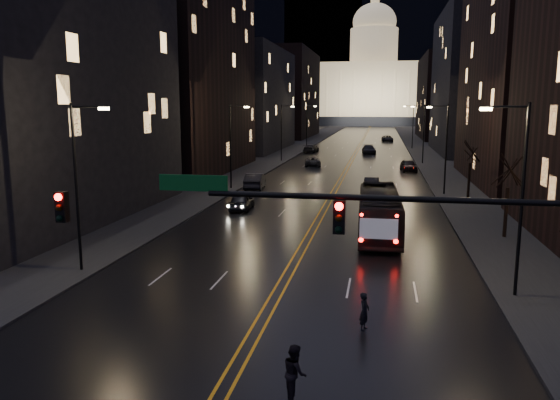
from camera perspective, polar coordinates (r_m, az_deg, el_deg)
The scene contains 36 objects.
ground at distance 18.74m, azimuth -5.45°, elevation -18.39°, with size 900.00×900.00×0.00m, color black.
road at distance 146.19m, azimuth 8.68°, elevation 6.25°, with size 20.00×320.00×0.02m, color black.
sidewalk_left at distance 147.30m, azimuth 3.19°, elevation 6.40°, with size 8.00×320.00×0.16m, color black.
sidewalk_right at distance 146.41m, azimuth 14.19°, elevation 6.10°, with size 8.00×320.00×0.16m, color black.
center_line at distance 146.19m, azimuth 8.68°, elevation 6.26°, with size 0.62×320.00×0.01m, color orange.
building_left_near at distance 45.77m, azimuth -24.16°, elevation 11.69°, with size 12.00×28.00×22.00m, color black.
building_left_mid at distance 74.59m, azimuth -9.95°, elevation 13.65°, with size 12.00×30.00×28.00m, color black.
building_left_far at distance 110.86m, azimuth -2.96°, elevation 10.41°, with size 12.00×34.00×20.00m, color black.
building_left_dist at distance 157.98m, azimuth 1.14°, elevation 10.97°, with size 12.00×40.00×24.00m, color black.
building_right_tall at distance 68.61m, azimuth 25.37°, elevation 17.43°, with size 12.00×30.00×38.00m, color black.
building_right_mid at distance 109.16m, azimuth 19.48°, elevation 11.46°, with size 12.00×34.00×26.00m, color black.
building_right_dist at distance 156.72m, azimuth 16.73°, elevation 10.21°, with size 12.00×40.00×22.00m, color black.
mountain_ridge at distance 401.37m, azimuth 16.18°, elevation 17.50°, with size 520.00×60.00×130.00m, color black.
capitol at distance 266.02m, azimuth 9.65°, elevation 11.49°, with size 90.00×50.00×58.50m.
traffic_signal at distance 16.33m, azimuth 14.64°, elevation -3.74°, with size 17.29×0.45×7.00m.
streetlamp_right_near at distance 26.84m, azimuth 23.64°, elevation 0.94°, with size 2.13×0.25×9.00m.
streetlamp_left_near at distance 30.35m, azimuth -20.26°, elevation 2.10°, with size 2.13×0.25×9.00m.
streetlamp_right_mid at distance 56.32m, azimuth 16.81°, elevation 5.58°, with size 2.13×0.25×9.00m.
streetlamp_left_mid at distance 58.07m, azimuth -5.02°, elevation 6.08°, with size 2.13×0.25×9.00m.
streetlamp_right_far at distance 86.15m, azimuth 14.67°, elevation 7.01°, with size 2.13×0.25×9.00m.
streetlamp_left_far at distance 87.31m, azimuth 0.26°, elevation 7.36°, with size 2.13×0.25×9.00m.
streetlamp_right_dist at distance 116.08m, azimuth 13.63°, elevation 7.70°, with size 2.13×0.25×9.00m.
streetlamp_left_dist at distance 116.94m, azimuth 2.89°, elevation 7.98°, with size 2.13×0.25×9.00m.
tree_right_mid at distance 39.00m, azimuth 22.79°, elevation 2.70°, with size 2.40×2.40×6.65m.
tree_right_far at distance 54.67m, azimuth 19.29°, elevation 4.75°, with size 2.40×2.40×6.65m.
bus at distance 38.06m, azimuth 10.32°, elevation -1.31°, with size 2.68×11.47×3.19m, color black.
oncoming_car_a at distance 46.84m, azimuth -4.05°, elevation -0.17°, with size 1.73×4.31×1.47m, color black.
oncoming_car_b at distance 58.52m, azimuth -2.62°, elevation 1.97°, with size 1.81×5.18×1.71m, color black.
oncoming_car_c at distance 81.00m, azimuth 3.44°, elevation 4.04°, with size 2.31×5.02×1.39m, color black.
oncoming_car_d at distance 105.01m, azimuth 3.26°, elevation 5.41°, with size 2.19×5.38×1.56m, color black.
receding_car_a at distance 58.09m, azimuth 9.52°, elevation 1.63°, with size 1.48×4.24×1.40m, color black.
receding_car_b at distance 76.26m, azimuth 13.28°, elevation 3.53°, with size 1.94×4.83×1.64m, color black.
receding_car_c at distance 102.49m, azimuth 9.27°, elevation 5.21°, with size 2.29×5.64×1.64m, color black.
receding_car_d at distance 139.03m, azimuth 11.16°, elevation 6.32°, with size 2.56×5.56×1.54m, color black.
pedestrian_a at distance 22.36m, azimuth 8.82°, elevation -11.45°, with size 0.57×0.37×1.55m, color black.
pedestrian_b at distance 17.32m, azimuth 1.56°, elevation -17.55°, with size 0.86×0.47×1.77m, color black.
Camera 1 is at (4.64, -15.85, 8.85)m, focal length 35.00 mm.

